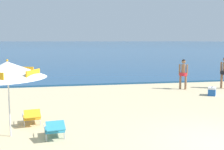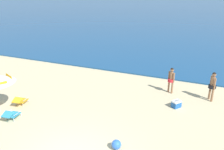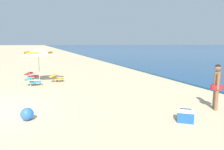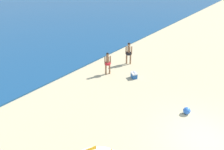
% 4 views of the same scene
% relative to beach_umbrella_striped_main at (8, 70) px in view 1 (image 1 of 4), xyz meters
% --- Properties ---
extents(ocean_water, '(800.00, 800.00, 0.10)m').
position_rel_beach_umbrella_striped_main_xyz_m(ocean_water, '(5.58, 408.27, -1.83)').
color(ocean_water, navy).
rests_on(ocean_water, ground).
extents(beach_umbrella_striped_main, '(2.91, 2.91, 2.17)m').
position_rel_beach_umbrella_striped_main_xyz_m(beach_umbrella_striped_main, '(0.00, 0.00, 0.00)').
color(beach_umbrella_striped_main, silver).
rests_on(beach_umbrella_striped_main, ground).
extents(lounge_chair_under_umbrella, '(0.67, 0.95, 0.51)m').
position_rel_beach_umbrella_striped_main_xyz_m(lounge_chair_under_umbrella, '(0.49, 1.02, -1.60)').
color(lounge_chair_under_umbrella, gold).
rests_on(lounge_chair_under_umbrella, ground).
extents(lounge_chair_facing_sea, '(0.64, 0.93, 0.51)m').
position_rel_beach_umbrella_striped_main_xyz_m(lounge_chair_facing_sea, '(1.23, -0.37, -1.60)').
color(lounge_chair_facing_sea, teal).
rests_on(lounge_chair_facing_sea, ground).
extents(person_standing_near_shore, '(0.43, 0.41, 1.66)m').
position_rel_beach_umbrella_striped_main_xyz_m(person_standing_near_shore, '(8.06, 6.06, -0.92)').
color(person_standing_near_shore, '#8C6042').
rests_on(person_standing_near_shore, ground).
extents(cooler_box, '(0.57, 0.61, 0.43)m').
position_rel_beach_umbrella_striped_main_xyz_m(cooler_box, '(8.71, 4.21, -1.67)').
color(cooler_box, '#1E56A8').
rests_on(cooler_box, ground).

